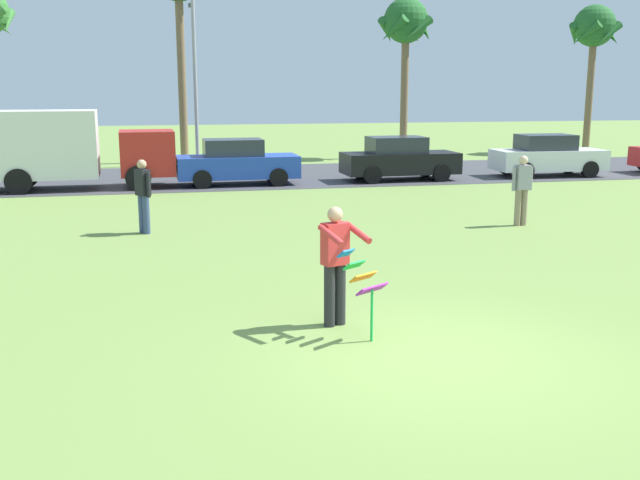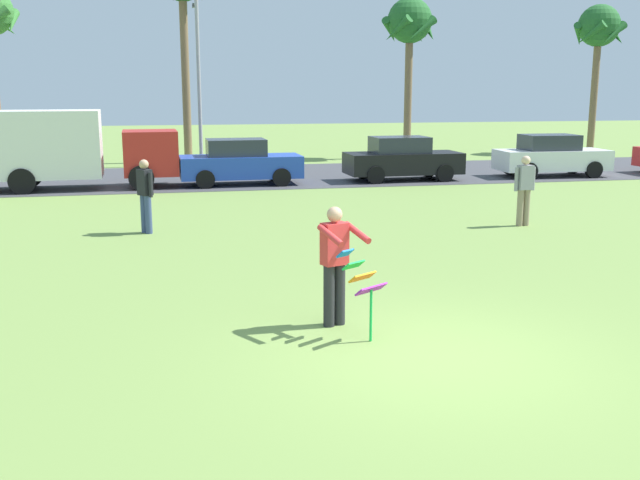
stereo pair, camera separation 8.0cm
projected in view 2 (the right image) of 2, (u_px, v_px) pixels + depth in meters
ground_plane at (434, 356)px, 9.36m from camera, size 120.00×120.00×0.00m
road_strip at (253, 176)px, 28.26m from camera, size 120.00×8.00×0.01m
person_kite_flyer at (335, 261)px, 10.38m from camera, size 0.69×0.76×1.73m
kite_held at (362, 280)px, 9.86m from camera, size 0.65×0.73×1.20m
parked_truck_red_cab at (62, 147)px, 24.34m from camera, size 6.77×2.28×2.62m
parked_car_blue at (240, 163)px, 25.66m from camera, size 4.23×1.89×1.60m
parked_car_black at (402, 159)px, 26.85m from camera, size 4.23×1.90×1.60m
parked_car_white at (551, 156)px, 28.05m from camera, size 4.26×1.95×1.60m
palm_tree_centre_far at (410, 27)px, 34.47m from camera, size 2.58×2.71×7.48m
palm_tree_far_left at (599, 31)px, 37.24m from camera, size 2.58×2.71×7.48m
streetlight_pole at (198, 72)px, 31.48m from camera, size 0.24×1.65×7.00m
person_walker_near at (524, 188)px, 17.99m from camera, size 0.57×0.26×1.73m
person_walker_far at (145, 194)px, 17.08m from camera, size 0.38×0.49×1.73m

